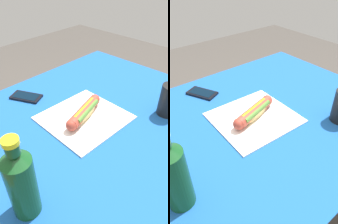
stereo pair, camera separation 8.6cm
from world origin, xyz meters
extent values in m
plane|color=#47423D|center=(0.00, 0.00, 0.00)|extent=(6.00, 6.00, 0.00)
cylinder|color=brown|center=(-0.45, -0.33, 0.36)|extent=(0.07, 0.07, 0.72)
cube|color=brown|center=(0.00, 0.00, 0.74)|extent=(1.05, 0.82, 0.03)
cube|color=#19519E|center=(0.00, 0.00, 0.75)|extent=(1.11, 0.88, 0.00)
cube|color=white|center=(0.04, 0.00, 0.76)|extent=(0.32, 0.30, 0.01)
ellipsoid|color=#DBB26B|center=(0.04, 0.00, 0.78)|extent=(0.19, 0.10, 0.04)
cylinder|color=#A83D2D|center=(0.04, 0.00, 0.79)|extent=(0.20, 0.09, 0.04)
sphere|color=#A83D2D|center=(0.13, 0.02, 0.79)|extent=(0.04, 0.04, 0.04)
sphere|color=#A83D2D|center=(-0.05, -0.03, 0.79)|extent=(0.04, 0.04, 0.04)
cube|color=yellow|center=(0.04, 0.00, 0.81)|extent=(0.14, 0.05, 0.00)
cylinder|color=#4C7A2D|center=(0.03, 0.01, 0.80)|extent=(0.15, 0.06, 0.02)
cube|color=black|center=(0.11, -0.29, 0.76)|extent=(0.12, 0.15, 0.01)
cube|color=black|center=(0.11, -0.29, 0.77)|extent=(0.10, 0.13, 0.00)
cylinder|color=#14471E|center=(0.41, 0.16, 0.85)|extent=(0.07, 0.07, 0.18)
cone|color=#14471E|center=(0.41, 0.16, 0.95)|extent=(0.07, 0.07, 0.02)
cylinder|color=#14471E|center=(0.41, 0.16, 0.97)|extent=(0.03, 0.03, 0.03)
cylinder|color=yellow|center=(0.41, 0.16, 0.99)|extent=(0.04, 0.04, 0.01)
camera|label=1|loc=(0.54, 0.47, 1.29)|focal=35.18mm
camera|label=2|loc=(0.48, 0.53, 1.29)|focal=35.18mm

